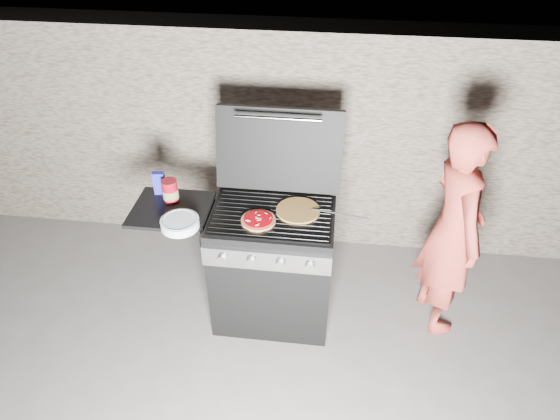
# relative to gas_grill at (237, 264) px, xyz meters

# --- Properties ---
(ground) EXTENTS (50.00, 50.00, 0.00)m
(ground) POSITION_rel_gas_grill_xyz_m (0.25, 0.00, -0.46)
(ground) COLOR #57514C
(stone_wall) EXTENTS (8.00, 0.35, 1.80)m
(stone_wall) POSITION_rel_gas_grill_xyz_m (0.25, 1.05, 0.44)
(stone_wall) COLOR slate
(stone_wall) RESTS_ON ground
(gas_grill) EXTENTS (1.34, 0.79, 0.91)m
(gas_grill) POSITION_rel_gas_grill_xyz_m (0.00, 0.00, 0.00)
(gas_grill) COLOR black
(gas_grill) RESTS_ON ground
(pizza_topped) EXTENTS (0.25, 0.25, 0.02)m
(pizza_topped) POSITION_rel_gas_grill_xyz_m (0.17, -0.08, 0.47)
(pizza_topped) COLOR #BF753B
(pizza_topped) RESTS_ON gas_grill
(pizza_plain) EXTENTS (0.35, 0.35, 0.02)m
(pizza_plain) POSITION_rel_gas_grill_xyz_m (0.41, 0.05, 0.46)
(pizza_plain) COLOR #E7A44C
(pizza_plain) RESTS_ON gas_grill
(sauce_jar) EXTENTS (0.12, 0.12, 0.16)m
(sauce_jar) POSITION_rel_gas_grill_xyz_m (-0.44, 0.08, 0.53)
(sauce_jar) COLOR maroon
(sauce_jar) RESTS_ON gas_grill
(blue_carton) EXTENTS (0.08, 0.05, 0.16)m
(blue_carton) POSITION_rel_gas_grill_xyz_m (-0.54, 0.16, 0.53)
(blue_carton) COLOR #1D1F9E
(blue_carton) RESTS_ON gas_grill
(plate_stack) EXTENTS (0.26, 0.26, 0.06)m
(plate_stack) POSITION_rel_gas_grill_xyz_m (-0.30, -0.19, 0.47)
(plate_stack) COLOR white
(plate_stack) RESTS_ON gas_grill
(person) EXTENTS (0.50, 0.65, 1.57)m
(person) POSITION_rel_gas_grill_xyz_m (1.42, 0.13, 0.33)
(person) COLOR #B23C2F
(person) RESTS_ON ground
(tongs) EXTENTS (0.37, 0.16, 0.08)m
(tongs) POSITION_rel_gas_grill_xyz_m (0.67, 0.00, 0.50)
(tongs) COLOR #252525
(tongs) RESTS_ON gas_grill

